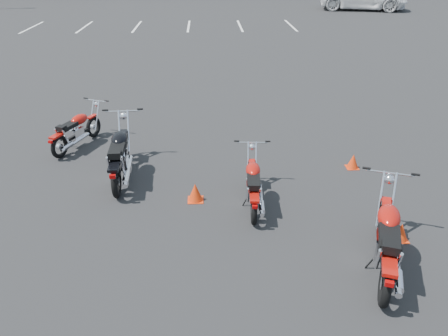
{
  "coord_description": "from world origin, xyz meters",
  "views": [
    {
      "loc": [
        -0.11,
        -6.44,
        4.28
      ],
      "look_at": [
        0.2,
        0.6,
        0.65
      ],
      "focal_mm": 35.0,
      "sensor_mm": 36.0,
      "label": 1
    }
  ],
  "objects_px": {
    "motorcycle_third_red": "(253,185)",
    "motorcycle_rear_red": "(387,240)",
    "motorcycle_front_red": "(77,131)",
    "motorcycle_second_black": "(120,155)"
  },
  "relations": [
    {
      "from": "motorcycle_front_red",
      "to": "motorcycle_third_red",
      "type": "xyz_separation_m",
      "value": [
        3.85,
        -2.72,
        -0.0
      ]
    },
    {
      "from": "motorcycle_front_red",
      "to": "motorcycle_third_red",
      "type": "distance_m",
      "value": 4.71
    },
    {
      "from": "motorcycle_front_red",
      "to": "motorcycle_third_red",
      "type": "bearing_deg",
      "value": -35.29
    },
    {
      "from": "motorcycle_second_black",
      "to": "motorcycle_third_red",
      "type": "height_order",
      "value": "motorcycle_second_black"
    },
    {
      "from": "motorcycle_second_black",
      "to": "motorcycle_rear_red",
      "type": "bearing_deg",
      "value": -34.94
    },
    {
      "from": "motorcycle_third_red",
      "to": "motorcycle_rear_red",
      "type": "relative_size",
      "value": 0.83
    },
    {
      "from": "motorcycle_front_red",
      "to": "motorcycle_second_black",
      "type": "height_order",
      "value": "motorcycle_second_black"
    },
    {
      "from": "motorcycle_second_black",
      "to": "motorcycle_third_red",
      "type": "relative_size",
      "value": 1.23
    },
    {
      "from": "motorcycle_second_black",
      "to": "motorcycle_third_red",
      "type": "distance_m",
      "value": 2.81
    },
    {
      "from": "motorcycle_second_black",
      "to": "motorcycle_front_red",
      "type": "bearing_deg",
      "value": 129.13
    }
  ]
}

